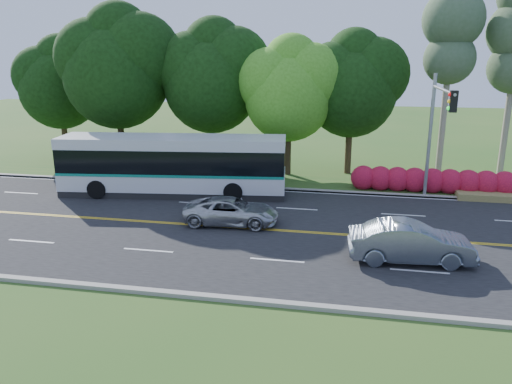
% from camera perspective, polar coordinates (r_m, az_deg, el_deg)
% --- Properties ---
extents(ground, '(120.00, 120.00, 0.00)m').
position_cam_1_polar(ground, '(23.41, 4.93, -4.57)').
color(ground, '#29551C').
rests_on(ground, ground).
extents(road, '(60.00, 14.00, 0.02)m').
position_cam_1_polar(road, '(23.41, 4.93, -4.55)').
color(road, black).
rests_on(road, ground).
extents(curb_north, '(60.00, 0.30, 0.15)m').
position_cam_1_polar(curb_north, '(30.18, 6.41, 0.18)').
color(curb_north, gray).
rests_on(curb_north, ground).
extents(curb_south, '(60.00, 0.30, 0.15)m').
position_cam_1_polar(curb_south, '(16.89, 2.24, -12.58)').
color(curb_south, gray).
rests_on(curb_south, ground).
extents(grass_verge, '(60.00, 4.00, 0.10)m').
position_cam_1_polar(grass_verge, '(31.97, 6.69, 1.00)').
color(grass_verge, '#29551C').
rests_on(grass_verge, ground).
extents(lane_markings, '(57.60, 13.82, 0.00)m').
position_cam_1_polar(lane_markings, '(23.41, 4.71, -4.51)').
color(lane_markings, gold).
rests_on(lane_markings, road).
extents(tree_row, '(44.70, 9.10, 13.84)m').
position_cam_1_polar(tree_row, '(34.82, -1.25, 13.42)').
color(tree_row, black).
rests_on(tree_row, ground).
extents(bougainvillea_hedge, '(9.50, 2.25, 1.50)m').
position_cam_1_polar(bougainvillea_hedge, '(31.31, 19.82, 1.11)').
color(bougainvillea_hedge, maroon).
rests_on(bougainvillea_hedge, ground).
extents(traffic_signal, '(0.42, 6.10, 7.00)m').
position_cam_1_polar(traffic_signal, '(27.82, 19.96, 7.70)').
color(traffic_signal, gray).
rests_on(traffic_signal, ground).
extents(transit_bus, '(13.26, 4.37, 3.41)m').
position_cam_1_polar(transit_bus, '(29.49, -9.48, 2.96)').
color(transit_bus, silver).
rests_on(transit_bus, road).
extents(sedan, '(4.97, 2.07, 1.60)m').
position_cam_1_polar(sedan, '(20.75, 17.27, -5.53)').
color(sedan, slate).
rests_on(sedan, road).
extents(suv, '(4.68, 2.36, 1.27)m').
position_cam_1_polar(suv, '(24.21, -2.83, -2.20)').
color(suv, '#B7B9BB').
rests_on(suv, road).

